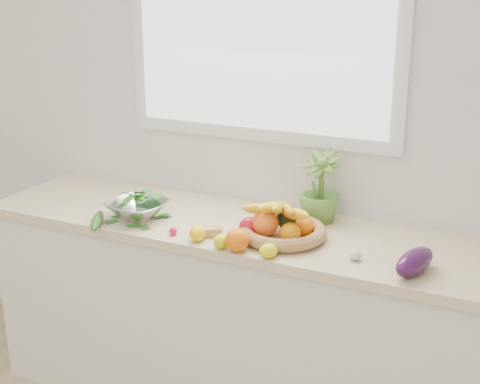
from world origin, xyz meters
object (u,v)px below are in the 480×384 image
at_px(apple, 249,227).
at_px(colander_with_spinach, 137,205).
at_px(eggplant, 415,262).
at_px(cucumber, 97,220).
at_px(potted_herb, 319,188).
at_px(fruit_basket, 282,226).

height_order(apple, colander_with_spinach, colander_with_spinach).
height_order(eggplant, colander_with_spinach, colander_with_spinach).
height_order(apple, eggplant, eggplant).
distance_m(cucumber, colander_with_spinach, 0.18).
height_order(eggplant, potted_herb, potted_herb).
bearing_deg(fruit_basket, apple, -158.83).
height_order(eggplant, cucumber, eggplant).
bearing_deg(fruit_basket, potted_herb, 76.49).
bearing_deg(eggplant, potted_herb, 143.41).
xyz_separation_m(cucumber, colander_with_spinach, (0.12, 0.14, 0.04)).
relative_size(eggplant, fruit_basket, 0.55).
xyz_separation_m(cucumber, potted_herb, (0.83, 0.46, 0.13)).
relative_size(eggplant, potted_herb, 0.71).
distance_m(apple, eggplant, 0.68).
distance_m(fruit_basket, colander_with_spinach, 0.65).
bearing_deg(apple, eggplant, -4.58).
relative_size(fruit_basket, colander_with_spinach, 1.53).
distance_m(eggplant, colander_with_spinach, 1.20).
xyz_separation_m(fruit_basket, colander_with_spinach, (-0.65, -0.07, 0.01)).
xyz_separation_m(apple, potted_herb, (0.19, 0.31, 0.11)).
xyz_separation_m(eggplant, cucumber, (-1.31, -0.10, -0.02)).
bearing_deg(fruit_basket, cucumber, -165.12).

